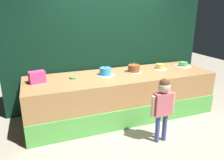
{
  "coord_description": "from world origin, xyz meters",
  "views": [
    {
      "loc": [
        -1.54,
        -3.02,
        1.98
      ],
      "look_at": [
        -0.27,
        0.33,
        0.82
      ],
      "focal_mm": 34.22,
      "sensor_mm": 36.0,
      "label": 1
    }
  ],
  "objects_px": {
    "pink_box": "(37,77)",
    "donut": "(73,77)",
    "child_figure": "(163,102)",
    "cake_far_right": "(183,65)",
    "cake_center_left": "(134,69)",
    "cake_center_right": "(160,67)",
    "cake_far_left": "(105,72)"
  },
  "relations": [
    {
      "from": "pink_box",
      "to": "donut",
      "type": "distance_m",
      "value": 0.61
    },
    {
      "from": "child_figure",
      "to": "cake_far_right",
      "type": "height_order",
      "value": "child_figure"
    },
    {
      "from": "child_figure",
      "to": "pink_box",
      "type": "bearing_deg",
      "value": 146.72
    },
    {
      "from": "pink_box",
      "to": "cake_center_left",
      "type": "relative_size",
      "value": 0.8
    },
    {
      "from": "cake_center_right",
      "to": "cake_far_right",
      "type": "height_order",
      "value": "cake_center_right"
    },
    {
      "from": "child_figure",
      "to": "donut",
      "type": "relative_size",
      "value": 8.67
    },
    {
      "from": "donut",
      "to": "cake_center_right",
      "type": "height_order",
      "value": "cake_center_right"
    },
    {
      "from": "pink_box",
      "to": "cake_center_left",
      "type": "height_order",
      "value": "cake_center_left"
    },
    {
      "from": "pink_box",
      "to": "cake_far_right",
      "type": "xyz_separation_m",
      "value": [
        3.02,
        0.05,
        -0.06
      ]
    },
    {
      "from": "child_figure",
      "to": "cake_far_left",
      "type": "height_order",
      "value": "child_figure"
    },
    {
      "from": "child_figure",
      "to": "cake_far_left",
      "type": "xyz_separation_m",
      "value": [
        -0.53,
        1.13,
        0.22
      ]
    },
    {
      "from": "child_figure",
      "to": "pink_box",
      "type": "distance_m",
      "value": 2.09
    },
    {
      "from": "donut",
      "to": "cake_far_right",
      "type": "height_order",
      "value": "cake_far_right"
    },
    {
      "from": "cake_far_left",
      "to": "cake_center_right",
      "type": "relative_size",
      "value": 1.16
    },
    {
      "from": "cake_center_left",
      "to": "donut",
      "type": "bearing_deg",
      "value": -179.8
    },
    {
      "from": "pink_box",
      "to": "donut",
      "type": "xyz_separation_m",
      "value": [
        0.6,
        0.02,
        -0.08
      ]
    },
    {
      "from": "donut",
      "to": "cake_far_right",
      "type": "relative_size",
      "value": 0.35
    },
    {
      "from": "cake_center_left",
      "to": "cake_center_right",
      "type": "distance_m",
      "value": 0.6
    },
    {
      "from": "child_figure",
      "to": "cake_far_right",
      "type": "distance_m",
      "value": 1.76
    },
    {
      "from": "donut",
      "to": "cake_far_left",
      "type": "distance_m",
      "value": 0.61
    },
    {
      "from": "cake_center_left",
      "to": "cake_far_right",
      "type": "xyz_separation_m",
      "value": [
        1.21,
        0.03,
        -0.03
      ]
    },
    {
      "from": "cake_center_right",
      "to": "cake_far_right",
      "type": "relative_size",
      "value": 0.87
    },
    {
      "from": "cake_far_right",
      "to": "donut",
      "type": "bearing_deg",
      "value": -179.27
    },
    {
      "from": "child_figure",
      "to": "cake_far_left",
      "type": "distance_m",
      "value": 1.27
    },
    {
      "from": "cake_center_left",
      "to": "cake_center_right",
      "type": "relative_size",
      "value": 1.06
    },
    {
      "from": "pink_box",
      "to": "cake_far_right",
      "type": "distance_m",
      "value": 3.02
    },
    {
      "from": "cake_center_left",
      "to": "cake_far_right",
      "type": "bearing_deg",
      "value": 1.26
    },
    {
      "from": "child_figure",
      "to": "cake_center_left",
      "type": "distance_m",
      "value": 1.18
    },
    {
      "from": "donut",
      "to": "cake_center_left",
      "type": "height_order",
      "value": "cake_center_left"
    },
    {
      "from": "child_figure",
      "to": "pink_box",
      "type": "relative_size",
      "value": 4.05
    },
    {
      "from": "cake_center_left",
      "to": "cake_center_right",
      "type": "xyz_separation_m",
      "value": [
        0.6,
        0.01,
        -0.02
      ]
    },
    {
      "from": "cake_far_left",
      "to": "cake_center_right",
      "type": "height_order",
      "value": "cake_far_left"
    }
  ]
}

